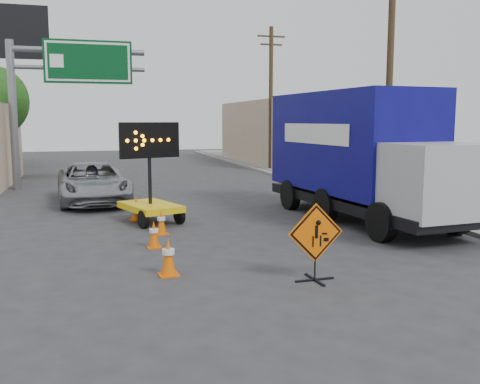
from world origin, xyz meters
name	(u,v)px	position (x,y,z in m)	size (l,w,h in m)	color
ground	(282,303)	(0.00, 0.00, 0.00)	(100.00, 100.00, 0.00)	#2D2D30
curb_right	(315,186)	(7.20, 15.00, 0.06)	(0.40, 60.00, 0.12)	gray
sidewalk_right	(358,184)	(9.50, 15.00, 0.07)	(4.00, 60.00, 0.15)	gray
building_right_far	(307,132)	(13.00, 30.00, 2.30)	(10.00, 14.00, 4.60)	#C2A78C
highway_gantry	(59,79)	(-4.43, 17.96, 5.07)	(6.18, 0.38, 6.90)	slate
utility_pole_near	(389,81)	(8.00, 10.00, 4.68)	(1.80, 0.26, 9.00)	#46351E
utility_pole_far	(271,97)	(8.00, 24.00, 4.68)	(1.80, 0.26, 9.00)	#46351E
construction_sign	(315,240)	(1.09, 1.05, 0.84)	(1.19, 0.84, 1.58)	black
arrow_board	(150,200)	(-1.40, 8.19, 0.70)	(1.98, 2.52, 3.14)	yellow
pickup_truck	(93,183)	(-3.11, 12.99, 0.78)	(2.58, 5.59, 1.55)	#9FA1A6
box_truck	(361,162)	(5.17, 6.84, 1.86)	(3.30, 8.82, 4.10)	black
cone_a	(168,257)	(-1.69, 2.22, 0.40)	(0.43, 0.43, 0.80)	#E45C04
cone_b	(154,234)	(-1.69, 4.75, 0.35)	(0.36, 0.36, 0.69)	#E45C04
cone_c	(161,222)	(-1.31, 6.30, 0.35)	(0.43, 0.43, 0.70)	#E45C04
cone_d	(136,208)	(-1.81, 8.68, 0.39)	(0.49, 0.49, 0.78)	#E45C04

